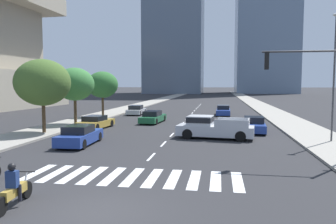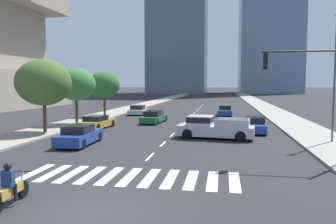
# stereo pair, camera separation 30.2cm
# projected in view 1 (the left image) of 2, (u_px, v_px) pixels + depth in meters

# --- Properties ---
(ground_plane) EXTENTS (800.00, 800.00, 0.00)m
(ground_plane) POSITION_uv_depth(u_px,v_px,m) (99.00, 212.00, 10.37)
(ground_plane) COLOR #28282B
(sidewalk_east) EXTENTS (4.00, 260.00, 0.15)m
(sidewalk_east) POSITION_uv_depth(u_px,v_px,m) (283.00, 118.00, 38.19)
(sidewalk_east) COLOR gray
(sidewalk_east) RESTS_ON ground
(sidewalk_west) EXTENTS (4.00, 260.00, 0.15)m
(sidewalk_west) POSITION_uv_depth(u_px,v_px,m) (102.00, 115.00, 41.59)
(sidewalk_west) COLOR gray
(sidewalk_west) RESTS_ON ground
(crosswalk_near) EXTENTS (9.45, 2.89, 0.01)m
(crosswalk_near) POSITION_uv_depth(u_px,v_px,m) (133.00, 177.00, 14.31)
(crosswalk_near) COLOR silver
(crosswalk_near) RESTS_ON ground
(lane_divider_center) EXTENTS (0.14, 50.00, 0.01)m
(lane_divider_center) POSITION_uv_depth(u_px,v_px,m) (190.00, 116.00, 41.88)
(lane_divider_center) COLOR silver
(lane_divider_center) RESTS_ON ground
(motorcycle_lead) EXTENTS (0.70, 2.23, 1.49)m
(motorcycle_lead) POSITION_uv_depth(u_px,v_px,m) (14.00, 189.00, 10.78)
(motorcycle_lead) COLOR black
(motorcycle_lead) RESTS_ON ground
(pickup_truck) EXTENTS (5.81, 2.64, 1.67)m
(pickup_truck) POSITION_uv_depth(u_px,v_px,m) (211.00, 127.00, 24.41)
(pickup_truck) COLOR #B7BABF
(pickup_truck) RESTS_ON ground
(sedan_blue_0) EXTENTS (1.84, 4.75, 1.30)m
(sedan_blue_0) POSITION_uv_depth(u_px,v_px,m) (223.00, 111.00, 42.54)
(sedan_blue_0) COLOR navy
(sedan_blue_0) RESTS_ON ground
(sedan_blue_1) EXTENTS (1.97, 4.50, 1.33)m
(sedan_blue_1) POSITION_uv_depth(u_px,v_px,m) (80.00, 136.00, 21.79)
(sedan_blue_1) COLOR navy
(sedan_blue_1) RESTS_ON ground
(sedan_green_2) EXTENTS (2.10, 4.92, 1.26)m
(sedan_green_2) POSITION_uv_depth(u_px,v_px,m) (153.00, 117.00, 34.22)
(sedan_green_2) COLOR #1E6038
(sedan_green_2) RESTS_ON ground
(sedan_silver_3) EXTENTS (1.96, 4.28, 1.26)m
(sedan_silver_3) POSITION_uv_depth(u_px,v_px,m) (136.00, 110.00, 43.40)
(sedan_silver_3) COLOR #B7BABF
(sedan_silver_3) RESTS_ON ground
(sedan_gold_4) EXTENTS (2.23, 4.56, 1.19)m
(sedan_gold_4) POSITION_uv_depth(u_px,v_px,m) (96.00, 122.00, 29.83)
(sedan_gold_4) COLOR #B28E38
(sedan_gold_4) RESTS_ON ground
(sedan_blue_5) EXTENTS (2.06, 4.33, 1.29)m
(sedan_blue_5) POSITION_uv_depth(u_px,v_px,m) (254.00, 125.00, 27.60)
(sedan_blue_5) COLOR navy
(sedan_blue_5) RESTS_ON ground
(traffic_signal_near) EXTENTS (4.59, 0.28, 5.93)m
(traffic_signal_near) POSITION_uv_depth(u_px,v_px,m) (317.00, 81.00, 16.53)
(traffic_signal_near) COLOR #333335
(traffic_signal_near) RESTS_ON sidewalk_east
(street_lamp_east) EXTENTS (0.50, 0.24, 8.58)m
(street_lamp_east) POSITION_uv_depth(u_px,v_px,m) (334.00, 69.00, 22.04)
(street_lamp_east) COLOR #3F3F42
(street_lamp_east) RESTS_ON sidewalk_east
(street_tree_nearest) EXTENTS (4.36, 4.36, 5.87)m
(street_tree_nearest) POSITION_uv_depth(u_px,v_px,m) (43.00, 83.00, 26.08)
(street_tree_nearest) COLOR #4C3823
(street_tree_nearest) RESTS_ON sidewalk_west
(street_tree_second) EXTENTS (3.77, 3.77, 5.48)m
(street_tree_second) POSITION_uv_depth(u_px,v_px,m) (75.00, 84.00, 31.85)
(street_tree_second) COLOR #4C3823
(street_tree_second) RESTS_ON sidewalk_west
(street_tree_third) EXTENTS (3.73, 3.73, 5.40)m
(street_tree_third) POSITION_uv_depth(u_px,v_px,m) (102.00, 85.00, 39.41)
(street_tree_third) COLOR #4C3823
(street_tree_third) RESTS_ON sidewalk_west
(office_tower_left_skyline) EXTENTS (24.13, 26.25, 85.94)m
(office_tower_left_skyline) POSITION_uv_depth(u_px,v_px,m) (175.00, 3.00, 141.63)
(office_tower_left_skyline) COLOR slate
(office_tower_left_skyline) RESTS_ON ground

